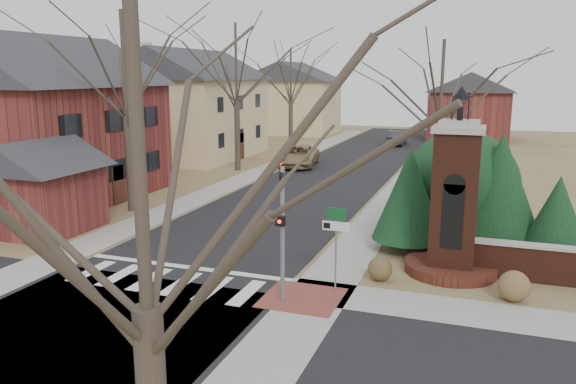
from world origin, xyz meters
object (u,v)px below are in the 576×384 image
at_px(sign_post, 336,232).
at_px(pickup_truck, 299,156).
at_px(distant_car, 397,138).
at_px(traffic_signal_pole, 282,220).
at_px(brick_gate_monument, 454,213).

relative_size(sign_post, pickup_truck, 0.50).
relative_size(sign_post, distant_car, 0.64).
xyz_separation_m(traffic_signal_pole, distant_car, (-2.70, 40.00, -1.88)).
distance_m(brick_gate_monument, pickup_truck, 23.74).
height_order(brick_gate_monument, pickup_truck, brick_gate_monument).
bearing_deg(sign_post, distant_car, 95.91).
bearing_deg(traffic_signal_pole, sign_post, 47.57).
height_order(traffic_signal_pole, sign_post, traffic_signal_pole).
xyz_separation_m(brick_gate_monument, distant_car, (-7.40, 35.58, -1.46)).
distance_m(traffic_signal_pole, sign_post, 2.02).
bearing_deg(traffic_signal_pole, brick_gate_monument, 43.24).
bearing_deg(brick_gate_monument, distant_car, 101.75).
bearing_deg(pickup_truck, distant_car, 62.84).
bearing_deg(distant_car, traffic_signal_pole, 93.00).
relative_size(sign_post, brick_gate_monument, 0.42).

